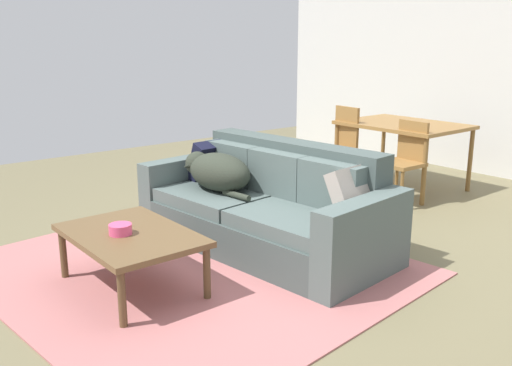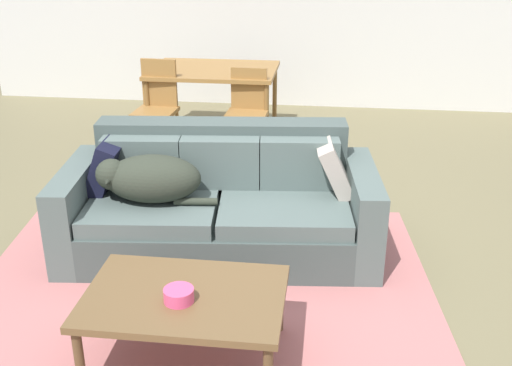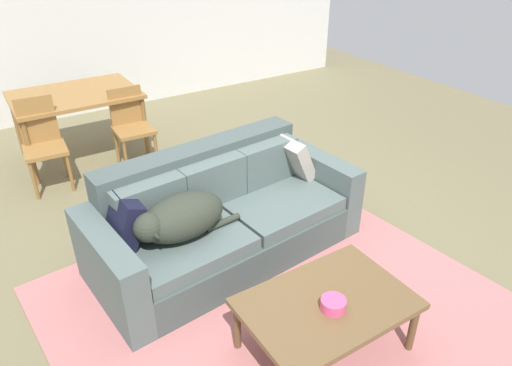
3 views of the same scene
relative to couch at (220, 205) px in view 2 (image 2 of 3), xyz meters
The scene contains 11 objects.
ground_plane 0.44m from the couch, 23.93° to the right, with size 10.00×10.00×0.00m, color #706848.
area_rug 0.84m from the couch, 89.51° to the right, with size 2.95×2.68×0.01m, color #B16968.
couch is the anchor object (origin of this frame).
dog_on_left_cushion 0.56m from the couch, 155.71° to the right, with size 0.82×0.44×0.32m.
throw_pillow_by_left_arm 0.85m from the couch, behind, with size 0.14×0.37×0.37m, color black.
throw_pillow_by_right_arm 0.85m from the couch, ahead, with size 0.11×0.38×0.38m, color #AA9F94.
coffee_table 1.28m from the couch, 88.11° to the right, with size 1.04×0.71×0.41m.
bowl_on_coffee_table 1.35m from the couch, 88.70° to the right, with size 0.16×0.16×0.07m, color #EA4C7F.
dining_table 2.54m from the couch, 101.49° to the left, with size 1.33×0.98×0.76m.
dining_chair_near_left 2.18m from the couch, 117.05° to the left, with size 0.43×0.43×0.93m.
dining_chair_near_right 1.94m from the couch, 92.06° to the left, with size 0.41×0.41×0.87m.
Camera 2 is at (0.47, -3.78, 2.18)m, focal length 43.10 mm.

